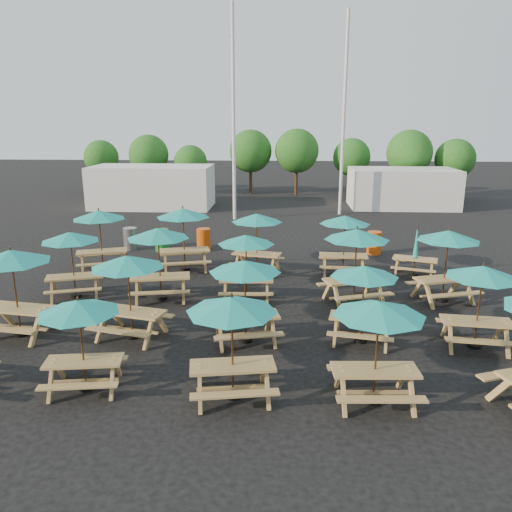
# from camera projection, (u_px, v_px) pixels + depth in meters

# --- Properties ---
(ground) EXTENTS (120.00, 120.00, 0.00)m
(ground) POSITION_uv_depth(u_px,v_px,m) (253.00, 300.00, 16.51)
(ground) COLOR black
(ground) RESTS_ON ground
(picnic_unit_1) EXTENTS (2.31, 2.31, 2.46)m
(picnic_unit_1) POSITION_uv_depth(u_px,v_px,m) (12.00, 262.00, 13.24)
(picnic_unit_1) COLOR #A6844A
(picnic_unit_1) RESTS_ON ground
(picnic_unit_2) EXTENTS (2.35, 2.35, 2.26)m
(picnic_unit_2) POSITION_uv_depth(u_px,v_px,m) (70.00, 241.00, 16.26)
(picnic_unit_2) COLOR #A6844A
(picnic_unit_2) RESTS_ON ground
(picnic_unit_3) EXTENTS (2.57, 2.57, 2.43)m
(picnic_unit_3) POSITION_uv_depth(u_px,v_px,m) (99.00, 219.00, 19.19)
(picnic_unit_3) COLOR #A6844A
(picnic_unit_3) RESTS_ON ground
(picnic_unit_4) EXTENTS (1.97, 1.97, 2.11)m
(picnic_unit_4) POSITION_uv_depth(u_px,v_px,m) (79.00, 313.00, 10.55)
(picnic_unit_4) COLOR #A6844A
(picnic_unit_4) RESTS_ON ground
(picnic_unit_5) EXTENTS (2.36, 2.36, 2.35)m
(picnic_unit_5) POSITION_uv_depth(u_px,v_px,m) (128.00, 267.00, 13.12)
(picnic_unit_5) COLOR #A6844A
(picnic_unit_5) RESTS_ON ground
(picnic_unit_6) EXTENTS (2.36, 2.36, 2.45)m
(picnic_unit_6) POSITION_uv_depth(u_px,v_px,m) (158.00, 238.00, 16.02)
(picnic_unit_6) COLOR #A6844A
(picnic_unit_6) RESTS_ON ground
(picnic_unit_7) EXTENTS (2.52, 2.52, 2.50)m
(picnic_unit_7) POSITION_uv_depth(u_px,v_px,m) (183.00, 217.00, 19.27)
(picnic_unit_7) COLOR #A6844A
(picnic_unit_7) RESTS_ON ground
(picnic_unit_8) EXTENTS (2.19, 2.19, 2.30)m
(picnic_unit_8) POSITION_uv_depth(u_px,v_px,m) (232.00, 311.00, 10.19)
(picnic_unit_8) COLOR #A6844A
(picnic_unit_8) RESTS_ON ground
(picnic_unit_9) EXTENTS (2.27, 2.27, 2.29)m
(picnic_unit_9) POSITION_uv_depth(u_px,v_px,m) (245.00, 272.00, 12.89)
(picnic_unit_9) COLOR #A6844A
(picnic_unit_9) RESTS_ON ground
(picnic_unit_10) EXTENTS (1.93, 1.93, 2.23)m
(picnic_unit_10) POSITION_uv_depth(u_px,v_px,m) (246.00, 244.00, 16.00)
(picnic_unit_10) COLOR #A6844A
(picnic_unit_10) RESTS_ON ground
(picnic_unit_11) EXTENTS (2.37, 2.37, 2.36)m
(picnic_unit_11) POSITION_uv_depth(u_px,v_px,m) (257.00, 222.00, 18.98)
(picnic_unit_11) COLOR #A6844A
(picnic_unit_11) RESTS_ON ground
(picnic_unit_12) EXTENTS (1.98, 1.98, 2.28)m
(picnic_unit_12) POSITION_uv_depth(u_px,v_px,m) (379.00, 315.00, 10.02)
(picnic_unit_12) COLOR #A6844A
(picnic_unit_12) RESTS_ON ground
(picnic_unit_13) EXTENTS (2.09, 2.09, 2.14)m
(picnic_unit_13) POSITION_uv_depth(u_px,v_px,m) (364.00, 277.00, 12.90)
(picnic_unit_13) COLOR #A6844A
(picnic_unit_13) RESTS_ON ground
(picnic_unit_14) EXTENTS (2.62, 2.62, 2.49)m
(picnic_unit_14) POSITION_uv_depth(u_px,v_px,m) (357.00, 240.00, 15.66)
(picnic_unit_14) COLOR #A6844A
(picnic_unit_14) RESTS_ON ground
(picnic_unit_15) EXTENTS (2.01, 2.01, 2.32)m
(picnic_unit_15) POSITION_uv_depth(u_px,v_px,m) (345.00, 224.00, 18.77)
(picnic_unit_15) COLOR #A6844A
(picnic_unit_15) RESTS_ON ground
(picnic_unit_17) EXTENTS (2.04, 2.04, 2.24)m
(picnic_unit_17) POSITION_uv_depth(u_px,v_px,m) (482.00, 277.00, 12.57)
(picnic_unit_17) COLOR #A6844A
(picnic_unit_17) RESTS_ON ground
(picnic_unit_18) EXTENTS (2.48, 2.48, 2.40)m
(picnic_unit_18) POSITION_uv_depth(u_px,v_px,m) (448.00, 240.00, 15.86)
(picnic_unit_18) COLOR #A6844A
(picnic_unit_18) RESTS_ON ground
(picnic_unit_19) EXTENTS (1.99, 1.86, 2.07)m
(picnic_unit_19) POSITION_uv_depth(u_px,v_px,m) (415.00, 254.00, 18.90)
(picnic_unit_19) COLOR #A6844A
(picnic_unit_19) RESTS_ON ground
(waste_bin_0) EXTENTS (0.63, 0.63, 1.01)m
(waste_bin_0) POSITION_uv_depth(u_px,v_px,m) (130.00, 239.00, 22.89)
(waste_bin_0) COLOR gray
(waste_bin_0) RESTS_ON ground
(waste_bin_1) EXTENTS (0.63, 0.63, 1.01)m
(waste_bin_1) POSITION_uv_depth(u_px,v_px,m) (162.00, 240.00, 22.63)
(waste_bin_1) COLOR #167E29
(waste_bin_1) RESTS_ON ground
(waste_bin_2) EXTENTS (0.63, 0.63, 1.01)m
(waste_bin_2) POSITION_uv_depth(u_px,v_px,m) (204.00, 239.00, 22.73)
(waste_bin_2) COLOR #C84A0B
(waste_bin_2) RESTS_ON ground
(waste_bin_3) EXTENTS (0.63, 0.63, 1.01)m
(waste_bin_3) POSITION_uv_depth(u_px,v_px,m) (374.00, 243.00, 22.11)
(waste_bin_3) COLOR #C84A0B
(waste_bin_3) RESTS_ON ground
(mast_0) EXTENTS (0.20, 0.20, 12.00)m
(mast_0) POSITION_uv_depth(u_px,v_px,m) (234.00, 116.00, 28.54)
(mast_0) COLOR silver
(mast_0) RESTS_ON ground
(mast_1) EXTENTS (0.20, 0.20, 12.00)m
(mast_1) POSITION_uv_depth(u_px,v_px,m) (344.00, 116.00, 30.11)
(mast_1) COLOR silver
(mast_1) RESTS_ON ground
(event_tent_0) EXTENTS (8.00, 4.00, 2.80)m
(event_tent_0) POSITION_uv_depth(u_px,v_px,m) (153.00, 187.00, 33.92)
(event_tent_0) COLOR silver
(event_tent_0) RESTS_ON ground
(event_tent_1) EXTENTS (7.00, 4.00, 2.60)m
(event_tent_1) POSITION_uv_depth(u_px,v_px,m) (402.00, 188.00, 33.98)
(event_tent_1) COLOR silver
(event_tent_1) RESTS_ON ground
(tree_0) EXTENTS (2.80, 2.80, 4.24)m
(tree_0) POSITION_uv_depth(u_px,v_px,m) (101.00, 157.00, 40.87)
(tree_0) COLOR #382314
(tree_0) RESTS_ON ground
(tree_1) EXTENTS (3.11, 3.11, 4.72)m
(tree_1) POSITION_uv_depth(u_px,v_px,m) (149.00, 155.00, 39.25)
(tree_1) COLOR #382314
(tree_1) RESTS_ON ground
(tree_2) EXTENTS (2.59, 2.59, 3.93)m
(tree_2) POSITION_uv_depth(u_px,v_px,m) (191.00, 162.00, 38.96)
(tree_2) COLOR #382314
(tree_2) RESTS_ON ground
(tree_3) EXTENTS (3.36, 3.36, 5.09)m
(tree_3) POSITION_uv_depth(u_px,v_px,m) (251.00, 151.00, 39.53)
(tree_3) COLOR #382314
(tree_3) RESTS_ON ground
(tree_4) EXTENTS (3.41, 3.41, 5.17)m
(tree_4) POSITION_uv_depth(u_px,v_px,m) (297.00, 151.00, 38.87)
(tree_4) COLOR #382314
(tree_4) RESTS_ON ground
(tree_5) EXTENTS (2.94, 2.94, 4.45)m
(tree_5) POSITION_uv_depth(u_px,v_px,m) (352.00, 157.00, 39.16)
(tree_5) COLOR #382314
(tree_5) RESTS_ON ground
(tree_6) EXTENTS (3.38, 3.38, 5.13)m
(tree_6) POSITION_uv_depth(u_px,v_px,m) (409.00, 153.00, 37.11)
(tree_6) COLOR #382314
(tree_6) RESTS_ON ground
(tree_7) EXTENTS (2.95, 2.95, 4.48)m
(tree_7) POSITION_uv_depth(u_px,v_px,m) (455.00, 159.00, 37.07)
(tree_7) COLOR #382314
(tree_7) RESTS_ON ground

